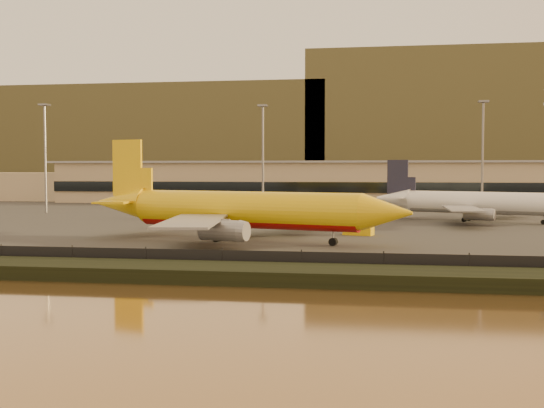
# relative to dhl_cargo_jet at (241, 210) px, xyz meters

# --- Properties ---
(ground) EXTENTS (900.00, 900.00, 0.00)m
(ground) POSITION_rel_dhl_cargo_jet_xyz_m (2.01, -15.38, -4.61)
(ground) COLOR black
(ground) RESTS_ON ground
(embankment) EXTENTS (320.00, 7.00, 1.40)m
(embankment) POSITION_rel_dhl_cargo_jet_xyz_m (2.01, -32.38, -3.91)
(embankment) COLOR black
(embankment) RESTS_ON ground
(tarmac) EXTENTS (320.00, 220.00, 0.20)m
(tarmac) POSITION_rel_dhl_cargo_jet_xyz_m (2.01, 79.62, -4.51)
(tarmac) COLOR #2D2D2D
(tarmac) RESTS_ON ground
(perimeter_fence) EXTENTS (300.00, 0.05, 2.20)m
(perimeter_fence) POSITION_rel_dhl_cargo_jet_xyz_m (2.01, -28.38, -3.31)
(perimeter_fence) COLOR black
(perimeter_fence) RESTS_ON tarmac
(terminal_building) EXTENTS (202.00, 25.00, 12.60)m
(terminal_building) POSITION_rel_dhl_cargo_jet_xyz_m (-12.51, 110.17, 1.64)
(terminal_building) COLOR tan
(terminal_building) RESTS_ON tarmac
(apron_light_masts) EXTENTS (152.20, 12.20, 25.40)m
(apron_light_masts) POSITION_rel_dhl_cargo_jet_xyz_m (17.01, 59.62, 11.10)
(apron_light_masts) COLOR slate
(apron_light_masts) RESTS_ON tarmac
(distant_hills) EXTENTS (470.00, 160.00, 70.00)m
(distant_hills) POSITION_rel_dhl_cargo_jet_xyz_m (-18.73, 324.62, 26.78)
(distant_hills) COLOR brown
(distant_hills) RESTS_ON ground
(dhl_cargo_jet) EXTENTS (48.79, 46.77, 14.76)m
(dhl_cargo_jet) POSITION_rel_dhl_cargo_jet_xyz_m (0.00, 0.00, 0.00)
(dhl_cargo_jet) COLOR yellow
(dhl_cargo_jet) RESTS_ON tarmac
(white_narrowbody_jet) EXTENTS (40.52, 38.25, 12.14)m
(white_narrowbody_jet) POSITION_rel_dhl_cargo_jet_xyz_m (38.51, 42.03, -0.78)
(white_narrowbody_jet) COLOR white
(white_narrowbody_jet) RESTS_ON tarmac
(gse_vehicle_yellow) EXTENTS (4.93, 3.25, 2.04)m
(gse_vehicle_yellow) POSITION_rel_dhl_cargo_jet_xyz_m (16.30, 11.77, -3.39)
(gse_vehicle_yellow) COLOR yellow
(gse_vehicle_yellow) RESTS_ON tarmac
(gse_vehicle_white) EXTENTS (4.32, 2.16, 1.89)m
(gse_vehicle_white) POSITION_rel_dhl_cargo_jet_xyz_m (-10.98, 19.69, -3.46)
(gse_vehicle_white) COLOR white
(gse_vehicle_white) RESTS_ON tarmac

